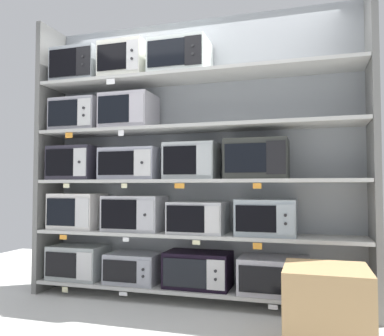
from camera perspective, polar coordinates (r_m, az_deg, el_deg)
back_panel at (r=3.69m, az=1.01°, el=1.84°), size 3.07×0.04×2.56m
upright_left at (r=4.14m, az=-19.81°, el=1.50°), size 0.05×0.41×2.56m
upright_right at (r=3.36m, az=24.70°, el=2.53°), size 0.05×0.41×2.56m
shelf_0 at (r=3.57m, az=0.00°, el=-16.95°), size 2.87×0.41×0.03m
microwave_0 at (r=3.99m, az=-16.00°, el=-12.84°), size 0.51×0.36×0.31m
microwave_1 at (r=3.72m, az=-8.32°, el=-14.01°), size 0.47×0.36×0.26m
microwave_2 at (r=3.51m, az=0.88°, el=-14.41°), size 0.56×0.35×0.30m
microwave_3 at (r=3.40m, az=11.75°, el=-14.88°), size 0.56×0.40×0.29m
price_tag_0 at (r=3.87m, az=-17.83°, el=-16.34°), size 0.06×0.00×0.05m
price_tag_1 at (r=3.59m, az=-9.88°, el=-17.43°), size 0.08×0.00×0.03m
price_tag_2 at (r=3.25m, az=11.58°, el=-19.03°), size 0.07×0.00×0.03m
shelf_1 at (r=3.48m, az=0.00°, el=-9.54°), size 2.87×0.41×0.03m
microwave_4 at (r=3.95m, az=-16.17°, el=-5.98°), size 0.47×0.35×0.33m
microwave_5 at (r=3.66m, az=-8.24°, el=-6.46°), size 0.53×0.36×0.32m
microwave_6 at (r=3.45m, az=0.94°, el=-7.11°), size 0.48×0.39×0.27m
microwave_7 at (r=3.34m, az=10.65°, el=-6.99°), size 0.49×0.35×0.30m
price_tag_3 at (r=3.80m, az=-18.06°, el=-9.45°), size 0.07×0.00×0.04m
price_tag_4 at (r=3.49m, az=-9.51°, el=-10.12°), size 0.06×0.00×0.04m
price_tag_5 at (r=3.26m, az=0.62°, el=-10.68°), size 0.06×0.00×0.04m
price_tag_6 at (r=3.16m, az=9.41°, el=-11.03°), size 0.07×0.00×0.05m
shelf_2 at (r=3.46m, az=0.00°, el=-1.90°), size 2.87×0.41×0.03m
microwave_8 at (r=3.95m, az=-16.21°, el=0.63°), size 0.45×0.40×0.32m
microwave_9 at (r=3.67m, az=-8.64°, el=0.56°), size 0.54×0.36×0.29m
microwave_10 at (r=3.46m, az=0.03°, el=0.98°), size 0.45×0.33×0.32m
microwave_11 at (r=3.34m, az=9.34°, el=1.24°), size 0.51×0.38×0.33m
price_tag_7 at (r=3.76m, az=-17.65°, el=-2.45°), size 0.06×0.00×0.04m
price_tag_8 at (r=3.47m, az=-9.74°, el=-2.53°), size 0.05×0.00×0.04m
price_tag_9 at (r=3.27m, az=-1.81°, el=-2.58°), size 0.09×0.00×0.04m
price_tag_10 at (r=3.13m, az=9.37°, el=-2.55°), size 0.07×0.00×0.04m
shelf_3 at (r=3.50m, az=0.00°, el=5.71°), size 2.87×0.41×0.03m
microwave_12 at (r=4.00m, az=-15.94°, el=7.23°), size 0.48×0.36×0.31m
microwave_13 at (r=3.74m, az=-9.07°, el=7.91°), size 0.47×0.37×0.32m
price_tag_11 at (r=3.78m, az=-17.31°, el=4.52°), size 0.07×0.00×0.05m
price_tag_12 at (r=3.51m, az=-10.19°, el=4.97°), size 0.05×0.00×0.05m
shelf_4 at (r=3.59m, az=0.00°, el=13.04°), size 2.87×0.41×0.03m
microwave_14 at (r=4.11m, az=-15.95°, el=13.75°), size 0.46×0.35×0.33m
microwave_15 at (r=3.87m, az=-9.45°, el=14.74°), size 0.43×0.39×0.33m
microwave_16 at (r=3.67m, az=-1.72°, el=15.47°), size 0.52×0.38×0.31m
price_tag_13 at (r=3.65m, az=-11.65°, el=12.11°), size 0.08×0.00×0.05m
shipping_carton at (r=2.70m, az=18.84°, el=-18.50°), size 0.51×0.51×0.49m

